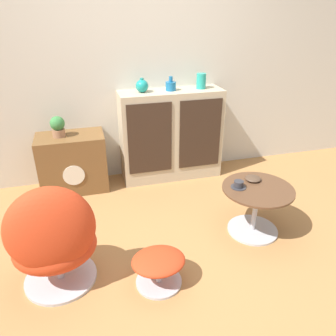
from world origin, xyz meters
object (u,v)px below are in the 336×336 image
(vase_leftmost, at_px, (142,86))
(potted_plant, at_px, (58,126))
(egg_chair, at_px, (53,240))
(bowl, at_px, (253,178))
(vase_inner_right, at_px, (201,81))
(ottoman, at_px, (159,265))
(sideboard, at_px, (171,135))
(teacup, at_px, (239,185))
(coffee_table, at_px, (256,205))
(tv_console, at_px, (73,163))
(vase_inner_left, at_px, (171,86))

(vase_leftmost, xyz_separation_m, potted_plant, (-0.89, -0.02, -0.35))
(egg_chair, relative_size, bowl, 6.06)
(vase_inner_right, bearing_deg, vase_leftmost, -180.00)
(ottoman, distance_m, vase_leftmost, 1.88)
(vase_leftmost, bearing_deg, bowl, -55.99)
(sideboard, bearing_deg, bowl, -68.44)
(vase_leftmost, height_order, teacup, vase_leftmost)
(vase_leftmost, bearing_deg, teacup, -64.42)
(ottoman, bearing_deg, teacup, 28.15)
(egg_chair, distance_m, ottoman, 0.75)
(vase_leftmost, bearing_deg, coffee_table, -59.71)
(tv_console, xyz_separation_m, vase_inner_left, (1.10, 0.03, 0.76))
(sideboard, bearing_deg, tv_console, -178.89)
(coffee_table, bearing_deg, egg_chair, -173.08)
(egg_chair, distance_m, bowl, 1.72)
(vase_leftmost, distance_m, vase_inner_left, 0.31)
(tv_console, distance_m, teacup, 1.81)
(coffee_table, height_order, potted_plant, potted_plant)
(ottoman, bearing_deg, tv_console, 109.05)
(tv_console, distance_m, vase_leftmost, 1.11)
(teacup, bearing_deg, tv_console, 139.36)
(tv_console, xyz_separation_m, vase_leftmost, (0.79, 0.03, 0.77))
(egg_chair, xyz_separation_m, vase_inner_right, (1.58, 1.45, 0.70))
(ottoman, xyz_separation_m, coffee_table, (0.97, 0.38, 0.10))
(potted_plant, bearing_deg, tv_console, -0.33)
(vase_inner_left, relative_size, vase_inner_right, 0.91)
(potted_plant, height_order, bowl, potted_plant)
(coffee_table, relative_size, potted_plant, 2.84)
(sideboard, height_order, coffee_table, sideboard)
(bowl, bearing_deg, vase_leftmost, 124.01)
(tv_console, xyz_separation_m, teacup, (1.37, -1.17, 0.16))
(sideboard, relative_size, ottoman, 2.93)
(sideboard, height_order, bowl, sideboard)
(teacup, height_order, bowl, teacup)
(vase_inner_left, xyz_separation_m, vase_inner_right, (0.34, 0.00, 0.03))
(coffee_table, distance_m, vase_leftmost, 1.66)
(ottoman, xyz_separation_m, bowl, (0.99, 0.51, 0.29))
(sideboard, xyz_separation_m, ottoman, (-0.55, -1.63, -0.34))
(sideboard, distance_m, vase_leftmost, 0.65)
(vase_inner_right, xyz_separation_m, teacup, (-0.08, -1.20, -0.63))
(sideboard, distance_m, bowl, 1.20)
(teacup, bearing_deg, vase_inner_left, 102.37)
(egg_chair, bearing_deg, sideboard, 49.39)
(ottoman, height_order, bowl, bowl)
(tv_console, height_order, egg_chair, egg_chair)
(sideboard, distance_m, coffee_table, 1.34)
(vase_inner_left, xyz_separation_m, teacup, (0.26, -1.20, -0.60))
(vase_inner_right, bearing_deg, bowl, -84.89)
(vase_leftmost, bearing_deg, vase_inner_right, 0.00)
(vase_inner_left, height_order, teacup, vase_inner_left)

